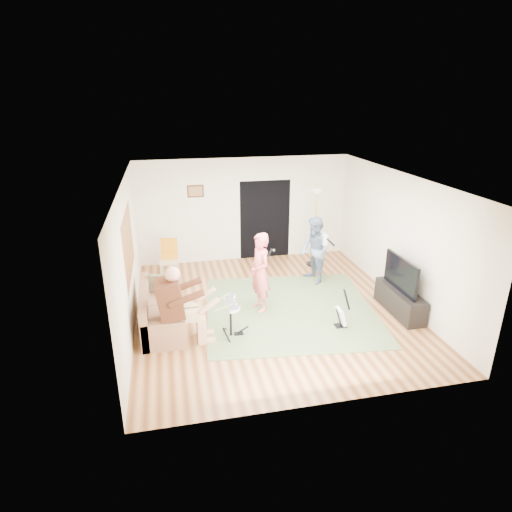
{
  "coord_description": "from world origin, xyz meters",
  "views": [
    {
      "loc": [
        -1.99,
        -7.68,
        4.19
      ],
      "look_at": [
        -0.27,
        0.3,
        1.08
      ],
      "focal_mm": 30.0,
      "sensor_mm": 36.0,
      "label": 1
    }
  ],
  "objects_px": {
    "drum_kit": "(231,321)",
    "torchiere_lamp": "(316,214)",
    "sofa": "(159,314)",
    "dining_chair": "(169,265)",
    "guitarist": "(315,251)",
    "singer": "(260,272)",
    "guitar_spare": "(341,316)",
    "television": "(401,274)",
    "tv_cabinet": "(400,301)"
  },
  "relations": [
    {
      "from": "sofa",
      "to": "guitar_spare",
      "type": "height_order",
      "value": "guitar_spare"
    },
    {
      "from": "drum_kit",
      "to": "tv_cabinet",
      "type": "distance_m",
      "value": 3.51
    },
    {
      "from": "torchiere_lamp",
      "to": "dining_chair",
      "type": "height_order",
      "value": "torchiere_lamp"
    },
    {
      "from": "guitarist",
      "to": "dining_chair",
      "type": "relative_size",
      "value": 1.62
    },
    {
      "from": "television",
      "to": "drum_kit",
      "type": "bearing_deg",
      "value": -176.85
    },
    {
      "from": "drum_kit",
      "to": "dining_chair",
      "type": "distance_m",
      "value": 3.09
    },
    {
      "from": "guitarist",
      "to": "guitar_spare",
      "type": "bearing_deg",
      "value": -14.95
    },
    {
      "from": "guitar_spare",
      "to": "torchiere_lamp",
      "type": "height_order",
      "value": "torchiere_lamp"
    },
    {
      "from": "dining_chair",
      "to": "television",
      "type": "xyz_separation_m",
      "value": [
        4.48,
        -2.73,
        0.5
      ]
    },
    {
      "from": "drum_kit",
      "to": "torchiere_lamp",
      "type": "relative_size",
      "value": 0.36
    },
    {
      "from": "torchiere_lamp",
      "to": "dining_chair",
      "type": "distance_m",
      "value": 3.83
    },
    {
      "from": "sofa",
      "to": "dining_chair",
      "type": "xyz_separation_m",
      "value": [
        0.26,
        2.27,
        0.09
      ]
    },
    {
      "from": "sofa",
      "to": "television",
      "type": "height_order",
      "value": "television"
    },
    {
      "from": "torchiere_lamp",
      "to": "television",
      "type": "bearing_deg",
      "value": -74.51
    },
    {
      "from": "dining_chair",
      "to": "guitar_spare",
      "type": "bearing_deg",
      "value": -35.87
    },
    {
      "from": "singer",
      "to": "torchiere_lamp",
      "type": "relative_size",
      "value": 0.83
    },
    {
      "from": "sofa",
      "to": "guitar_spare",
      "type": "xyz_separation_m",
      "value": [
        3.39,
        -0.77,
        -0.03
      ]
    },
    {
      "from": "singer",
      "to": "television",
      "type": "height_order",
      "value": "singer"
    },
    {
      "from": "drum_kit",
      "to": "singer",
      "type": "height_order",
      "value": "singer"
    },
    {
      "from": "sofa",
      "to": "television",
      "type": "relative_size",
      "value": 1.63
    },
    {
      "from": "dining_chair",
      "to": "singer",
      "type": "bearing_deg",
      "value": -40.24
    },
    {
      "from": "guitar_spare",
      "to": "dining_chair",
      "type": "relative_size",
      "value": 0.82
    },
    {
      "from": "drum_kit",
      "to": "tv_cabinet",
      "type": "relative_size",
      "value": 0.52
    },
    {
      "from": "guitar_spare",
      "to": "tv_cabinet",
      "type": "xyz_separation_m",
      "value": [
        1.39,
        0.31,
        0.02
      ]
    },
    {
      "from": "sofa",
      "to": "drum_kit",
      "type": "xyz_separation_m",
      "value": [
        1.28,
        -0.65,
        0.06
      ]
    },
    {
      "from": "dining_chair",
      "to": "tv_cabinet",
      "type": "height_order",
      "value": "dining_chair"
    },
    {
      "from": "guitarist",
      "to": "sofa",
      "type": "bearing_deg",
      "value": -79.57
    },
    {
      "from": "singer",
      "to": "dining_chair",
      "type": "distance_m",
      "value": 2.72
    },
    {
      "from": "tv_cabinet",
      "to": "television",
      "type": "relative_size",
      "value": 1.22
    },
    {
      "from": "guitar_spare",
      "to": "torchiere_lamp",
      "type": "xyz_separation_m",
      "value": [
        0.55,
        3.15,
        1.13
      ]
    },
    {
      "from": "torchiere_lamp",
      "to": "tv_cabinet",
      "type": "height_order",
      "value": "torchiere_lamp"
    },
    {
      "from": "torchiere_lamp",
      "to": "tv_cabinet",
      "type": "relative_size",
      "value": 1.42
    },
    {
      "from": "guitarist",
      "to": "torchiere_lamp",
      "type": "distance_m",
      "value": 1.25
    },
    {
      "from": "singer",
      "to": "guitar_spare",
      "type": "bearing_deg",
      "value": 40.93
    },
    {
      "from": "guitarist",
      "to": "singer",
      "type": "bearing_deg",
      "value": -65.25
    },
    {
      "from": "drum_kit",
      "to": "dining_chair",
      "type": "xyz_separation_m",
      "value": [
        -1.03,
        2.92,
        0.03
      ]
    },
    {
      "from": "sofa",
      "to": "tv_cabinet",
      "type": "relative_size",
      "value": 1.34
    },
    {
      "from": "singer",
      "to": "guitar_spare",
      "type": "distance_m",
      "value": 1.81
    },
    {
      "from": "drum_kit",
      "to": "singer",
      "type": "bearing_deg",
      "value": 50.71
    },
    {
      "from": "sofa",
      "to": "torchiere_lamp",
      "type": "bearing_deg",
      "value": 31.2
    },
    {
      "from": "sofa",
      "to": "tv_cabinet",
      "type": "bearing_deg",
      "value": -5.5
    },
    {
      "from": "dining_chair",
      "to": "tv_cabinet",
      "type": "xyz_separation_m",
      "value": [
        4.53,
        -2.73,
        -0.1
      ]
    },
    {
      "from": "guitarist",
      "to": "dining_chair",
      "type": "distance_m",
      "value": 3.47
    },
    {
      "from": "singer",
      "to": "guitarist",
      "type": "bearing_deg",
      "value": 112.97
    },
    {
      "from": "torchiere_lamp",
      "to": "dining_chair",
      "type": "xyz_separation_m",
      "value": [
        -3.69,
        -0.12,
        -1.01
      ]
    },
    {
      "from": "tv_cabinet",
      "to": "guitar_spare",
      "type": "bearing_deg",
      "value": -167.58
    },
    {
      "from": "torchiere_lamp",
      "to": "tv_cabinet",
      "type": "xyz_separation_m",
      "value": [
        0.84,
        -2.85,
        -1.11
      ]
    },
    {
      "from": "drum_kit",
      "to": "television",
      "type": "height_order",
      "value": "television"
    },
    {
      "from": "sofa",
      "to": "guitarist",
      "type": "distance_m",
      "value": 3.85
    },
    {
      "from": "guitar_spare",
      "to": "torchiere_lamp",
      "type": "relative_size",
      "value": 0.4
    }
  ]
}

